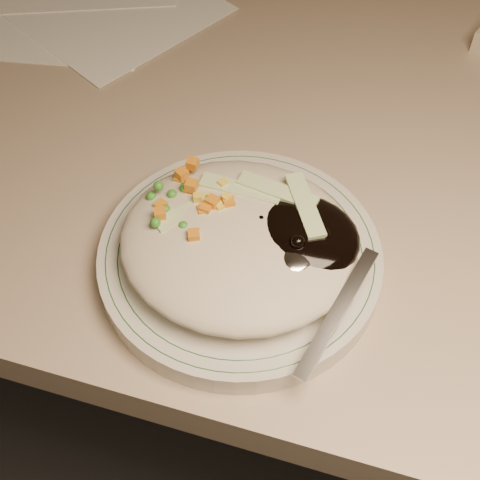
# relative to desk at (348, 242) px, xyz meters

# --- Properties ---
(desk) EXTENTS (1.40, 0.70, 0.74)m
(desk) POSITION_rel_desk_xyz_m (0.00, 0.00, 0.00)
(desk) COLOR tan
(desk) RESTS_ON ground
(plate) EXTENTS (0.24, 0.24, 0.02)m
(plate) POSITION_rel_desk_xyz_m (-0.08, -0.21, 0.21)
(plate) COLOR silver
(plate) RESTS_ON desk
(plate_rim) EXTENTS (0.22, 0.22, 0.00)m
(plate_rim) POSITION_rel_desk_xyz_m (-0.08, -0.21, 0.22)
(plate_rim) COLOR #144723
(plate_rim) RESTS_ON plate
(meal) EXTENTS (0.21, 0.19, 0.05)m
(meal) POSITION_rel_desk_xyz_m (-0.07, -0.21, 0.24)
(meal) COLOR #BBB098
(meal) RESTS_ON plate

